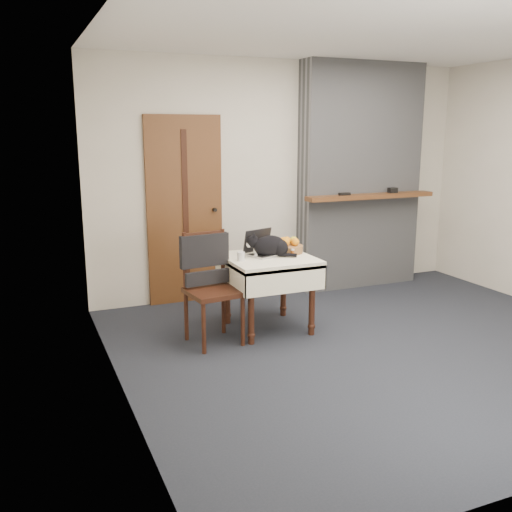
{
  "coord_description": "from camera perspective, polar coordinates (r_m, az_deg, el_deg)",
  "views": [
    {
      "loc": [
        -2.86,
        -3.88,
        1.85
      ],
      "look_at": [
        -0.89,
        0.75,
        0.73
      ],
      "focal_mm": 40.0,
      "sensor_mm": 36.0,
      "label": 1
    }
  ],
  "objects": [
    {
      "name": "pill_bottle",
      "position": [
        5.27,
        3.68,
        0.35
      ],
      "size": [
        0.03,
        0.03,
        0.07
      ],
      "color": "#AB4E15",
      "rests_on": "side_table"
    },
    {
      "name": "fruit_basket",
      "position": [
        5.42,
        3.32,
        0.95
      ],
      "size": [
        0.26,
        0.26,
        0.15
      ],
      "color": "olive",
      "rests_on": "side_table"
    },
    {
      "name": "cat",
      "position": [
        5.25,
        1.44,
        0.99
      ],
      "size": [
        0.43,
        0.29,
        0.22
      ],
      "rotation": [
        0.0,
        0.0,
        -0.25
      ],
      "color": "black",
      "rests_on": "side_table"
    },
    {
      "name": "chair",
      "position": [
        5.02,
        -4.78,
        -1.59
      ],
      "size": [
        0.49,
        0.48,
        0.98
      ],
      "rotation": [
        0.0,
        0.0,
        0.12
      ],
      "color": "#321B0D",
      "rests_on": "ground"
    },
    {
      "name": "cream_jar",
      "position": [
        5.09,
        -1.51,
        -0.04
      ],
      "size": [
        0.07,
        0.07,
        0.08
      ],
      "primitive_type": "cylinder",
      "color": "silver",
      "rests_on": "side_table"
    },
    {
      "name": "ground",
      "position": [
        5.16,
        12.65,
        -8.77
      ],
      "size": [
        4.5,
        4.5,
        0.0
      ],
      "primitive_type": "plane",
      "color": "black",
      "rests_on": "ground"
    },
    {
      "name": "door",
      "position": [
        6.14,
        -7.13,
        4.51
      ],
      "size": [
        0.82,
        0.1,
        2.0
      ],
      "color": "brown",
      "rests_on": "ground"
    },
    {
      "name": "room_shell",
      "position": [
        5.2,
        10.58,
        11.4
      ],
      "size": [
        4.52,
        4.01,
        2.61
      ],
      "color": "beige",
      "rests_on": "ground"
    },
    {
      "name": "chimney",
      "position": [
        6.87,
        10.36,
        7.75
      ],
      "size": [
        1.62,
        0.48,
        2.6
      ],
      "color": "gray",
      "rests_on": "ground"
    },
    {
      "name": "desk_clutter",
      "position": [
        5.42,
        3.01,
        0.34
      ],
      "size": [
        0.13,
        0.1,
        0.01
      ],
      "primitive_type": "cube",
      "rotation": [
        0.0,
        0.0,
        0.63
      ],
      "color": "black",
      "rests_on": "side_table"
    },
    {
      "name": "side_table",
      "position": [
        5.28,
        1.26,
        -1.27
      ],
      "size": [
        0.78,
        0.78,
        0.7
      ],
      "color": "#321B0D",
      "rests_on": "ground"
    },
    {
      "name": "laptop",
      "position": [
        5.33,
        0.7,
        0.74
      ],
      "size": [
        0.39,
        0.36,
        0.24
      ],
      "rotation": [
        0.0,
        0.0,
        0.33
      ],
      "color": "#B7B7BC",
      "rests_on": "side_table"
    }
  ]
}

